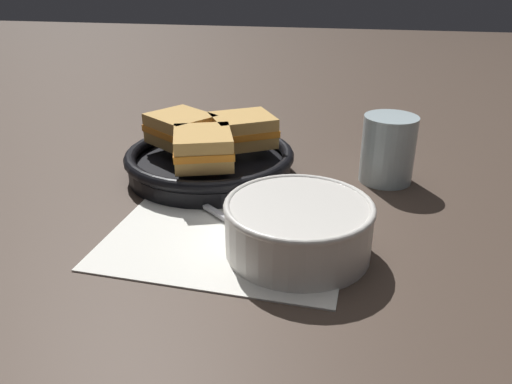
{
  "coord_description": "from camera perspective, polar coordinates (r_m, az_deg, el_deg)",
  "views": [
    {
      "loc": [
        0.09,
        -0.58,
        0.31
      ],
      "look_at": [
        -0.02,
        -0.01,
        0.03
      ],
      "focal_mm": 35.0,
      "sensor_mm": 36.0,
      "label": 1
    }
  ],
  "objects": [
    {
      "name": "skillet",
      "position": [
        0.78,
        -5.28,
        3.44
      ],
      "size": [
        0.26,
        0.26,
        0.04
      ],
      "color": "black",
      "rests_on": "ground_plane"
    },
    {
      "name": "ground_plane",
      "position": [
        0.66,
        1.66,
        -2.6
      ],
      "size": [
        4.0,
        4.0,
        0.0
      ],
      "primitive_type": "plane",
      "color": "#47382D"
    },
    {
      "name": "napkin",
      "position": [
        0.61,
        -3.05,
        -4.58
      ],
      "size": [
        0.3,
        0.26,
        0.0
      ],
      "color": "white",
      "rests_on": "ground_plane"
    },
    {
      "name": "soup_bowl",
      "position": [
        0.56,
        4.86,
        -3.71
      ],
      "size": [
        0.17,
        0.17,
        0.06
      ],
      "color": "silver",
      "rests_on": "ground_plane"
    },
    {
      "name": "sandwich_far_left",
      "position": [
        0.78,
        -1.55,
        7.1
      ],
      "size": [
        0.12,
        0.12,
        0.05
      ],
      "rotation": [
        0.0,
        0.0,
        8.39
      ],
      "color": "tan",
      "rests_on": "skillet"
    },
    {
      "name": "sandwich_near_right",
      "position": [
        0.71,
        -6.07,
        5.05
      ],
      "size": [
        0.11,
        0.12,
        0.05
      ],
      "rotation": [
        0.0,
        0.0,
        6.61
      ],
      "color": "tan",
      "rests_on": "skillet"
    },
    {
      "name": "spoon",
      "position": [
        0.59,
        -0.13,
        -4.98
      ],
      "size": [
        0.12,
        0.1,
        0.01
      ],
      "rotation": [
        0.0,
        0.0,
        -0.68
      ],
      "color": "silver",
      "rests_on": "napkin"
    },
    {
      "name": "drinking_glass",
      "position": [
        0.77,
        14.85,
        4.75
      ],
      "size": [
        0.08,
        0.08,
        0.1
      ],
      "color": "silver",
      "rests_on": "ground_plane"
    },
    {
      "name": "sandwich_near_left",
      "position": [
        0.8,
        -8.59,
        7.16
      ],
      "size": [
        0.12,
        0.12,
        0.05
      ],
      "rotation": [
        0.0,
        0.0,
        4.11
      ],
      "color": "tan",
      "rests_on": "skillet"
    }
  ]
}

